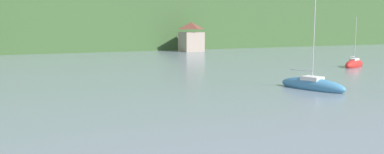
% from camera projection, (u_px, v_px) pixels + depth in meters
% --- Properties ---
extents(shore_building_westcentral, '(4.84, 4.87, 6.71)m').
position_uv_depth(shore_building_westcentral, '(191.00, 37.00, 88.65)').
color(shore_building_westcentral, gray).
rests_on(shore_building_westcentral, ground_plane).
extents(sailboat_mid_4, '(3.12, 6.63, 8.50)m').
position_uv_depth(sailboat_mid_4, '(312.00, 85.00, 34.37)').
color(sailboat_mid_4, teal).
rests_on(sailboat_mid_4, ground_plane).
extents(sailboat_far_7, '(5.55, 3.32, 7.34)m').
position_uv_depth(sailboat_far_7, '(354.00, 64.00, 53.74)').
color(sailboat_far_7, red).
rests_on(sailboat_far_7, ground_plane).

